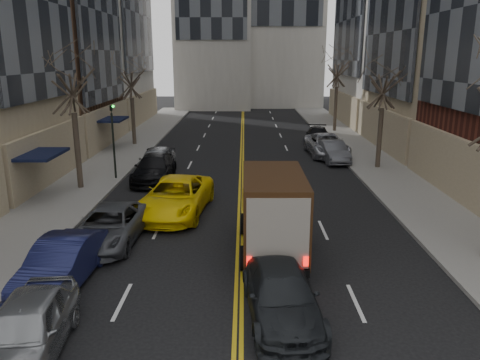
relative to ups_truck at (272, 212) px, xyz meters
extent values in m
cube|color=slate|center=(-10.20, 15.30, -1.50)|extent=(4.00, 66.00, 0.15)
cube|color=slate|center=(7.80, 15.30, -1.50)|extent=(4.00, 66.00, 0.15)
cube|color=black|center=(-11.20, 6.30, 0.83)|extent=(2.00, 3.00, 0.15)
cube|color=black|center=(-12.10, 6.30, -0.22)|extent=(0.20, 3.00, 2.50)
cube|color=black|center=(-11.20, 19.30, 0.83)|extent=(2.00, 3.00, 0.15)
cube|color=black|center=(-12.10, 19.30, -0.22)|extent=(0.20, 3.00, 2.50)
cylinder|color=#382D23|center=(-10.00, 8.30, 0.60)|extent=(0.30, 0.30, 4.05)
cylinder|color=#382D23|center=(-10.00, 21.30, 0.42)|extent=(0.30, 0.30, 3.69)
cylinder|color=#382D23|center=(7.60, 13.30, 0.47)|extent=(0.30, 0.30, 3.78)
cylinder|color=#382D23|center=(7.60, 28.30, 0.65)|extent=(0.30, 0.30, 4.14)
cylinder|color=black|center=(-8.60, 10.30, 0.48)|extent=(0.12, 0.12, 3.80)
imported|color=black|center=(-8.60, 10.30, 2.83)|extent=(0.15, 0.18, 0.90)
sphere|color=#0CE526|center=(-8.45, 10.20, 2.78)|extent=(0.14, 0.14, 0.14)
cube|color=black|center=(0.00, 0.00, -1.08)|extent=(1.98, 5.71, 0.27)
cube|color=black|center=(-0.01, 2.09, -0.19)|extent=(2.10, 1.52, 1.87)
cube|color=black|center=(0.00, -0.49, 0.21)|extent=(2.15, 4.38, 2.68)
cube|color=black|center=(0.01, -2.75, -1.08)|extent=(2.05, 0.17, 0.27)
cube|color=red|center=(-0.88, -2.77, -0.68)|extent=(0.16, 0.05, 0.31)
cube|color=red|center=(0.90, -2.76, -0.68)|extent=(0.16, 0.05, 0.31)
cube|color=gold|center=(-1.09, -0.45, 0.75)|extent=(0.04, 0.80, 0.80)
cube|color=gold|center=(1.09, -0.44, 0.75)|extent=(0.04, 0.80, 0.80)
cylinder|color=black|center=(-1.06, 1.87, -1.14)|extent=(0.25, 0.86, 0.86)
cylinder|color=black|center=(1.05, 1.87, -1.14)|extent=(0.25, 0.86, 0.86)
cylinder|color=black|center=(-1.05, -1.52, -1.14)|extent=(0.25, 0.86, 0.86)
cylinder|color=black|center=(1.06, -1.51, -1.14)|extent=(0.25, 0.86, 0.86)
imported|color=black|center=(0.00, -4.48, -0.89)|extent=(2.35, 4.88, 1.37)
cube|color=black|center=(0.00, -3.80, -0.34)|extent=(0.13, 0.04, 0.09)
cube|color=blue|center=(0.00, -3.83, -0.34)|extent=(0.10, 0.01, 0.06)
imported|color=yellow|center=(-4.20, 4.37, -0.76)|extent=(3.34, 6.14, 1.63)
imported|color=black|center=(0.69, 2.02, -0.74)|extent=(0.47, 0.65, 1.66)
imported|color=#95999C|center=(-6.30, -6.34, -0.82)|extent=(2.22, 4.58, 1.51)
imported|color=#12153A|center=(-6.86, -2.62, -0.83)|extent=(1.80, 4.59, 1.49)
imported|color=#494B50|center=(-6.30, 0.88, -0.88)|extent=(2.56, 5.10, 1.38)
imported|color=black|center=(-6.30, 10.28, -0.83)|extent=(2.09, 5.14, 1.49)
imported|color=#A7AAAE|center=(-6.46, 11.94, -0.75)|extent=(2.00, 4.85, 1.64)
imported|color=#4B4C52|center=(5.10, 15.46, -0.87)|extent=(1.80, 4.39, 1.42)
imported|color=#B6B8BF|center=(5.00, 17.48, -0.79)|extent=(2.90, 5.78, 1.57)
imported|color=black|center=(5.10, 22.19, -0.90)|extent=(2.34, 4.81, 1.35)
camera|label=1|loc=(-1.05, -16.26, 5.58)|focal=35.00mm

